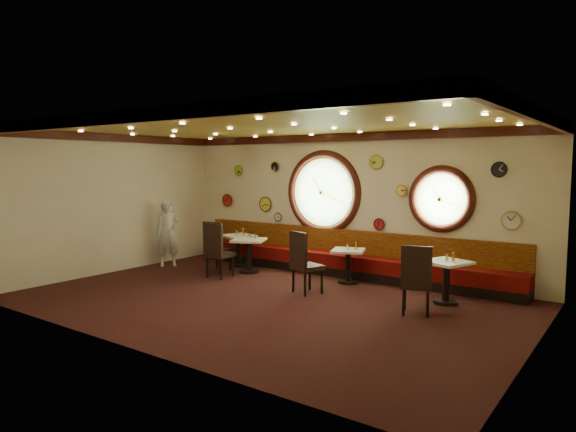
# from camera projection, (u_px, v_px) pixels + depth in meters

# --- Properties ---
(floor) EXTENTS (9.00, 6.00, 0.00)m
(floor) POSITION_uv_depth(u_px,v_px,m) (265.00, 301.00, 9.41)
(floor) COLOR black
(floor) RESTS_ON ground
(ceiling) EXTENTS (9.00, 6.00, 0.02)m
(ceiling) POSITION_uv_depth(u_px,v_px,m) (264.00, 125.00, 9.10)
(ceiling) COLOR gold
(ceiling) RESTS_ON wall_back
(wall_back) EXTENTS (9.00, 0.02, 3.20)m
(wall_back) POSITION_uv_depth(u_px,v_px,m) (346.00, 204.00, 11.69)
(wall_back) COLOR beige
(wall_back) RESTS_ON floor
(wall_front) EXTENTS (9.00, 0.02, 3.20)m
(wall_front) POSITION_uv_depth(u_px,v_px,m) (126.00, 231.00, 6.83)
(wall_front) COLOR beige
(wall_front) RESTS_ON floor
(wall_left) EXTENTS (0.02, 6.00, 3.20)m
(wall_left) POSITION_uv_depth(u_px,v_px,m) (112.00, 204.00, 11.86)
(wall_left) COLOR beige
(wall_left) RESTS_ON floor
(wall_right) EXTENTS (0.02, 6.00, 3.20)m
(wall_right) POSITION_uv_depth(u_px,v_px,m) (538.00, 233.00, 6.65)
(wall_right) COLOR beige
(wall_right) RESTS_ON floor
(molding_back) EXTENTS (9.00, 0.10, 0.18)m
(molding_back) POSITION_uv_depth(u_px,v_px,m) (346.00, 137.00, 11.50)
(molding_back) COLOR #341009
(molding_back) RESTS_ON wall_back
(molding_front) EXTENTS (9.00, 0.10, 0.18)m
(molding_front) POSITION_uv_depth(u_px,v_px,m) (125.00, 117.00, 6.72)
(molding_front) COLOR #341009
(molding_front) RESTS_ON wall_back
(molding_left) EXTENTS (0.10, 6.00, 0.18)m
(molding_left) POSITION_uv_depth(u_px,v_px,m) (111.00, 138.00, 11.69)
(molding_left) COLOR #341009
(molding_left) RESTS_ON wall_back
(molding_right) EXTENTS (0.10, 6.00, 0.18)m
(molding_right) POSITION_uv_depth(u_px,v_px,m) (539.00, 115.00, 6.53)
(molding_right) COLOR #341009
(molding_right) RESTS_ON wall_back
(banquette_base) EXTENTS (8.00, 0.55, 0.20)m
(banquette_base) POSITION_uv_depth(u_px,v_px,m) (339.00, 271.00, 11.60)
(banquette_base) COLOR black
(banquette_base) RESTS_ON floor
(banquette_seat) EXTENTS (8.00, 0.55, 0.30)m
(banquette_seat) POSITION_uv_depth(u_px,v_px,m) (339.00, 260.00, 11.58)
(banquette_seat) COLOR #550707
(banquette_seat) RESTS_ON banquette_base
(banquette_back) EXTENTS (8.00, 0.10, 0.55)m
(banquette_back) POSITION_uv_depth(u_px,v_px,m) (344.00, 241.00, 11.72)
(banquette_back) COLOR #5C1107
(banquette_back) RESTS_ON wall_back
(porthole_left_glass) EXTENTS (1.66, 0.02, 1.66)m
(porthole_left_glass) POSITION_uv_depth(u_px,v_px,m) (324.00, 192.00, 12.00)
(porthole_left_glass) COLOR #95C475
(porthole_left_glass) RESTS_ON wall_back
(porthole_left_frame) EXTENTS (1.98, 0.18, 1.98)m
(porthole_left_frame) POSITION_uv_depth(u_px,v_px,m) (323.00, 192.00, 11.99)
(porthole_left_frame) COLOR #341009
(porthole_left_frame) RESTS_ON wall_back
(porthole_left_ring) EXTENTS (1.61, 0.03, 1.61)m
(porthole_left_ring) POSITION_uv_depth(u_px,v_px,m) (323.00, 192.00, 11.97)
(porthole_left_ring) COLOR gold
(porthole_left_ring) RESTS_ON wall_back
(porthole_right_glass) EXTENTS (1.10, 0.02, 1.10)m
(porthole_right_glass) POSITION_uv_depth(u_px,v_px,m) (441.00, 199.00, 10.39)
(porthole_right_glass) COLOR #95C475
(porthole_right_glass) RESTS_ON wall_back
(porthole_right_frame) EXTENTS (1.38, 0.18, 1.38)m
(porthole_right_frame) POSITION_uv_depth(u_px,v_px,m) (441.00, 199.00, 10.38)
(porthole_right_frame) COLOR #341009
(porthole_right_frame) RESTS_ON wall_back
(porthole_right_ring) EXTENTS (1.09, 0.03, 1.09)m
(porthole_right_ring) POSITION_uv_depth(u_px,v_px,m) (441.00, 199.00, 10.35)
(porthole_right_ring) COLOR gold
(porthole_right_ring) RESTS_ON wall_back
(wall_clock_0) EXTENTS (0.24, 0.03, 0.24)m
(wall_clock_0) POSITION_uv_depth(u_px,v_px,m) (379.00, 224.00, 11.20)
(wall_clock_0) COLOR red
(wall_clock_0) RESTS_ON wall_back
(wall_clock_1) EXTENTS (0.34, 0.03, 0.34)m
(wall_clock_1) POSITION_uv_depth(u_px,v_px,m) (511.00, 220.00, 9.61)
(wall_clock_1) COLOR silver
(wall_clock_1) RESTS_ON wall_back
(wall_clock_2) EXTENTS (0.20, 0.03, 0.20)m
(wall_clock_2) POSITION_uv_depth(u_px,v_px,m) (278.00, 217.00, 12.79)
(wall_clock_2) COLOR white
(wall_clock_2) RESTS_ON wall_back
(wall_clock_3) EXTENTS (0.36, 0.03, 0.36)m
(wall_clock_3) POSITION_uv_depth(u_px,v_px,m) (266.00, 204.00, 12.99)
(wall_clock_3) COLOR yellow
(wall_clock_3) RESTS_ON wall_back
(wall_clock_4) EXTENTS (0.24, 0.03, 0.24)m
(wall_clock_4) POSITION_uv_depth(u_px,v_px,m) (275.00, 167.00, 12.73)
(wall_clock_4) COLOR black
(wall_clock_4) RESTS_ON wall_back
(wall_clock_5) EXTENTS (0.28, 0.03, 0.28)m
(wall_clock_5) POSITION_uv_depth(u_px,v_px,m) (499.00, 170.00, 9.66)
(wall_clock_5) COLOR black
(wall_clock_5) RESTS_ON wall_back
(wall_clock_6) EXTENTS (0.32, 0.03, 0.32)m
(wall_clock_6) POSITION_uv_depth(u_px,v_px,m) (227.00, 200.00, 13.74)
(wall_clock_6) COLOR red
(wall_clock_6) RESTS_ON wall_back
(wall_clock_7) EXTENTS (0.22, 0.03, 0.22)m
(wall_clock_7) POSITION_uv_depth(u_px,v_px,m) (401.00, 191.00, 10.84)
(wall_clock_7) COLOR #FEDA54
(wall_clock_7) RESTS_ON wall_back
(wall_clock_8) EXTENTS (0.30, 0.03, 0.30)m
(wall_clock_8) POSITION_uv_depth(u_px,v_px,m) (376.00, 162.00, 11.13)
(wall_clock_8) COLOR #AAD041
(wall_clock_8) RESTS_ON wall_back
(wall_clock_9) EXTENTS (0.26, 0.03, 0.26)m
(wall_clock_9) POSITION_uv_depth(u_px,v_px,m) (238.00, 170.00, 13.43)
(wall_clock_9) COLOR #79CB28
(wall_clock_9) RESTS_ON wall_back
(table_a) EXTENTS (0.88, 0.88, 0.77)m
(table_a) POSITION_uv_depth(u_px,v_px,m) (238.00, 246.00, 12.66)
(table_a) COLOR black
(table_a) RESTS_ON floor
(table_b) EXTENTS (0.95, 0.95, 0.79)m
(table_b) POSITION_uv_depth(u_px,v_px,m) (249.00, 251.00, 11.87)
(table_b) COLOR black
(table_b) RESTS_ON floor
(table_c) EXTENTS (0.84, 0.84, 0.72)m
(table_c) POSITION_uv_depth(u_px,v_px,m) (348.00, 262.00, 10.80)
(table_c) COLOR black
(table_c) RESTS_ON floor
(table_d) EXTENTS (0.92, 0.92, 0.78)m
(table_d) POSITION_uv_depth(u_px,v_px,m) (446.00, 277.00, 9.19)
(table_d) COLOR black
(table_d) RESTS_ON floor
(chair_a) EXTENTS (0.55, 0.55, 0.73)m
(chair_a) POSITION_uv_depth(u_px,v_px,m) (215.00, 244.00, 11.87)
(chair_a) COLOR black
(chair_a) RESTS_ON floor
(chair_b) EXTENTS (0.53, 0.53, 0.76)m
(chair_b) POSITION_uv_depth(u_px,v_px,m) (217.00, 247.00, 11.24)
(chair_b) COLOR black
(chair_b) RESTS_ON floor
(chair_c) EXTENTS (0.66, 0.66, 0.75)m
(chair_c) POSITION_uv_depth(u_px,v_px,m) (303.00, 258.00, 9.89)
(chair_c) COLOR black
(chair_c) RESTS_ON floor
(chair_d) EXTENTS (0.63, 0.63, 0.73)m
(chair_d) POSITION_uv_depth(u_px,v_px,m) (416.00, 275.00, 8.43)
(chair_d) COLOR black
(chair_d) RESTS_ON floor
(condiment_a_salt) EXTENTS (0.04, 0.04, 0.10)m
(condiment_a_salt) POSITION_uv_depth(u_px,v_px,m) (237.00, 232.00, 12.72)
(condiment_a_salt) COLOR silver
(condiment_a_salt) RESTS_ON table_a
(condiment_b_salt) EXTENTS (0.03, 0.03, 0.09)m
(condiment_b_salt) POSITION_uv_depth(u_px,v_px,m) (249.00, 236.00, 11.94)
(condiment_b_salt) COLOR silver
(condiment_b_salt) RESTS_ON table_b
(condiment_c_salt) EXTENTS (0.03, 0.03, 0.10)m
(condiment_c_salt) POSITION_uv_depth(u_px,v_px,m) (347.00, 247.00, 10.84)
(condiment_c_salt) COLOR silver
(condiment_c_salt) RESTS_ON table_c
(condiment_d_salt) EXTENTS (0.04, 0.04, 0.11)m
(condiment_d_salt) POSITION_uv_depth(u_px,v_px,m) (446.00, 257.00, 9.21)
(condiment_d_salt) COLOR silver
(condiment_d_salt) RESTS_ON table_d
(condiment_a_pepper) EXTENTS (0.04, 0.04, 0.11)m
(condiment_a_pepper) POSITION_uv_depth(u_px,v_px,m) (237.00, 233.00, 12.57)
(condiment_a_pepper) COLOR silver
(condiment_a_pepper) RESTS_ON table_a
(condiment_b_pepper) EXTENTS (0.04, 0.04, 0.10)m
(condiment_b_pepper) POSITION_uv_depth(u_px,v_px,m) (251.00, 237.00, 11.81)
(condiment_b_pepper) COLOR silver
(condiment_b_pepper) RESTS_ON table_b
(condiment_c_pepper) EXTENTS (0.04, 0.04, 0.11)m
(condiment_c_pepper) POSITION_uv_depth(u_px,v_px,m) (348.00, 247.00, 10.81)
(condiment_c_pepper) COLOR silver
(condiment_c_pepper) RESTS_ON table_c
(condiment_d_pepper) EXTENTS (0.04, 0.04, 0.11)m
(condiment_d_pepper) POSITION_uv_depth(u_px,v_px,m) (447.00, 258.00, 9.18)
(condiment_d_pepper) COLOR silver
(condiment_d_pepper) RESTS_ON table_d
(condiment_a_bottle) EXTENTS (0.05, 0.05, 0.16)m
(condiment_a_bottle) POSITION_uv_depth(u_px,v_px,m) (243.00, 232.00, 12.63)
(condiment_a_bottle) COLOR gold
(condiment_a_bottle) RESTS_ON table_a
(condiment_b_bottle) EXTENTS (0.04, 0.04, 0.14)m
(condiment_b_bottle) POSITION_uv_depth(u_px,v_px,m) (255.00, 236.00, 11.80)
(condiment_b_bottle) COLOR gold
(condiment_b_bottle) RESTS_ON table_b
(condiment_c_bottle) EXTENTS (0.05, 0.05, 0.17)m
(condiment_c_bottle) POSITION_uv_depth(u_px,v_px,m) (356.00, 245.00, 10.79)
(condiment_c_bottle) COLOR gold
(condiment_c_bottle) RESTS_ON table_c
(condiment_d_bottle) EXTENTS (0.05, 0.05, 0.16)m
(condiment_d_bottle) POSITION_uv_depth(u_px,v_px,m) (453.00, 257.00, 9.12)
(condiment_d_bottle) COLOR gold
(condiment_d_bottle) RESTS_ON table_d
(waiter) EXTENTS (0.67, 0.71, 1.63)m
(waiter) POSITION_uv_depth(u_px,v_px,m) (168.00, 233.00, 12.64)
(waiter) COLOR silver
(waiter) RESTS_ON floor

